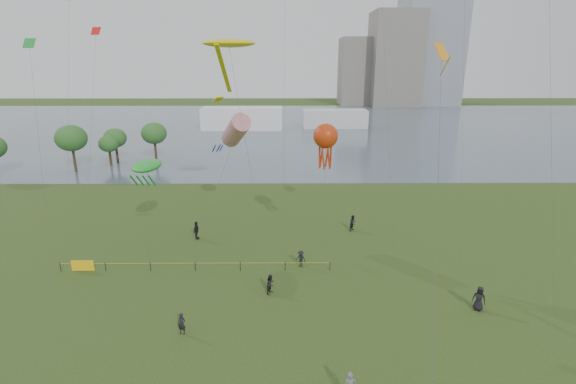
{
  "coord_description": "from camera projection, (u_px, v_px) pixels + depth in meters",
  "views": [
    {
      "loc": [
        -0.24,
        -21.42,
        17.78
      ],
      "look_at": [
        0.0,
        10.0,
        8.0
      ],
      "focal_mm": 26.0,
      "sensor_mm": 36.0,
      "label": 1
    }
  ],
  "objects": [
    {
      "name": "pavilion_left",
      "position": [
        242.0,
        118.0,
        115.47
      ],
      "size": [
        22.0,
        8.0,
        6.0
      ],
      "primitive_type": "cube",
      "color": "white",
      "rests_on": "ground_plane"
    },
    {
      "name": "kite_stingray",
      "position": [
        229.0,
        44.0,
        39.15
      ],
      "size": [
        6.46,
        11.51,
        19.92
      ],
      "rotation": [
        0.0,
        0.0,
        -0.27
      ],
      "color": "#3F3F42"
    },
    {
      "name": "building_low",
      "position": [
        358.0,
        72.0,
        182.21
      ],
      "size": [
        16.0,
        18.0,
        28.0
      ],
      "primitive_type": "cube",
      "color": "slate",
      "rests_on": "ground_plane"
    },
    {
      "name": "spectator_g",
      "position": [
        353.0,
        223.0,
        45.88
      ],
      "size": [
        1.09,
        1.09,
        1.78
      ],
      "primitive_type": "imported",
      "rotation": [
        0.0,
        0.0,
        0.78
      ],
      "color": "black",
      "rests_on": "ground_plane"
    },
    {
      "name": "spectator_d",
      "position": [
        479.0,
        298.0,
        31.06
      ],
      "size": [
        1.12,
        0.99,
        1.92
      ],
      "primitive_type": "imported",
      "rotation": [
        0.0,
        0.0,
        -0.51
      ],
      "color": "black",
      "rests_on": "ground_plane"
    },
    {
      "name": "fence",
      "position": [
        126.0,
        265.0,
        37.01
      ],
      "size": [
        24.07,
        0.07,
        1.05
      ],
      "color": "black",
      "rests_on": "ground_plane"
    },
    {
      "name": "pavilion_right",
      "position": [
        335.0,
        119.0,
        118.67
      ],
      "size": [
        18.0,
        7.0,
        5.0
      ],
      "primitive_type": "cube",
      "color": "silver",
      "rests_on": "ground_plane"
    },
    {
      "name": "ground_plane",
      "position": [
        289.0,
        363.0,
        25.74
      ],
      "size": [
        400.0,
        400.0,
        0.0
      ],
      "primitive_type": "plane",
      "color": "#223711"
    },
    {
      "name": "kite_windsock",
      "position": [
        236.0,
        131.0,
        43.04
      ],
      "size": [
        5.63,
        9.43,
        13.05
      ],
      "rotation": [
        0.0,
        0.0,
        0.37
      ],
      "color": "#3F3F42"
    },
    {
      "name": "lake",
      "position": [
        286.0,
        126.0,
        121.21
      ],
      "size": [
        400.0,
        120.0,
        0.08
      ],
      "primitive_type": "cube",
      "color": "#4E5E6B",
      "rests_on": "ground_plane"
    },
    {
      "name": "kite_octopus",
      "position": [
        326.0,
        137.0,
        36.62
      ],
      "size": [
        2.18,
        5.75,
        12.7
      ],
      "rotation": [
        0.0,
        0.0,
        -0.03
      ],
      "color": "#3F3F42"
    },
    {
      "name": "kite_creature",
      "position": [
        147.0,
        166.0,
        39.31
      ],
      "size": [
        2.51,
        7.1,
        8.92
      ],
      "rotation": [
        0.0,
        0.0,
        -0.23
      ],
      "color": "#3F3F42"
    },
    {
      "name": "building_mid",
      "position": [
        395.0,
        59.0,
        175.1
      ],
      "size": [
        20.0,
        20.0,
        38.0
      ],
      "primitive_type": "cube",
      "color": "slate",
      "rests_on": "ground_plane"
    },
    {
      "name": "spectator_f",
      "position": [
        182.0,
        324.0,
        28.35
      ],
      "size": [
        0.63,
        0.48,
        1.56
      ],
      "primitive_type": "imported",
      "rotation": [
        0.0,
        0.0,
        -0.2
      ],
      "color": "black",
      "rests_on": "ground_plane"
    },
    {
      "name": "kite_delta",
      "position": [
        442.0,
        68.0,
        29.24
      ],
      "size": [
        4.22,
        14.53,
        19.15
      ],
      "rotation": [
        0.0,
        0.0,
        -0.12
      ],
      "color": "#3F3F42"
    },
    {
      "name": "trees",
      "position": [
        89.0,
        139.0,
        71.84
      ],
      "size": [
        26.72,
        16.12,
        7.96
      ],
      "color": "#342718",
      "rests_on": "ground_plane"
    },
    {
      "name": "spectator_b",
      "position": [
        301.0,
        259.0,
        37.75
      ],
      "size": [
        1.17,
        1.02,
        1.57
      ],
      "primitive_type": "imported",
      "rotation": [
        0.0,
        0.0,
        -0.54
      ],
      "color": "black",
      "rests_on": "ground_plane"
    },
    {
      "name": "spectator_c",
      "position": [
        196.0,
        230.0,
        43.65
      ],
      "size": [
        0.65,
        1.2,
        1.94
      ],
      "primitive_type": "imported",
      "rotation": [
        0.0,
        0.0,
        1.4
      ],
      "color": "black",
      "rests_on": "ground_plane"
    },
    {
      "name": "spectator_a",
      "position": [
        271.0,
        284.0,
        33.38
      ],
      "size": [
        0.94,
        1.0,
        1.64
      ],
      "primitive_type": "imported",
      "rotation": [
        0.0,
        0.0,
        1.04
      ],
      "color": "black",
      "rests_on": "ground_plane"
    }
  ]
}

